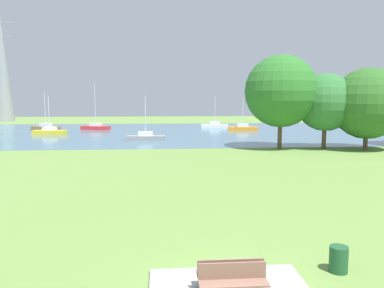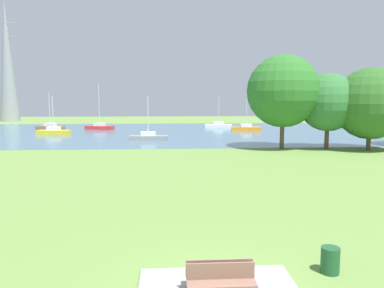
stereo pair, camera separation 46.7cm
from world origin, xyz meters
name	(u,v)px [view 1 (the left image)]	position (x,y,z in m)	size (l,w,h in m)	color
ground_plane	(183,161)	(0.00, 22.00, 0.00)	(160.00, 160.00, 0.00)	olive
bench_facing_water	(230,275)	(0.00, 0.27, 0.47)	(1.80, 0.48, 0.89)	tan
bench_facing_inland	(233,284)	(0.00, -0.27, 0.47)	(1.80, 0.48, 0.89)	tan
litter_bin	(339,259)	(3.52, 1.17, 0.40)	(0.56, 0.56, 0.80)	#1E512D
water_surface	(173,132)	(0.00, 50.00, 0.01)	(140.00, 40.00, 0.02)	slate
sailboat_brown	(46,127)	(-21.08, 55.62, 0.45)	(5.03, 2.93, 6.11)	brown
sailboat_white	(215,125)	(7.77, 58.14, 0.45)	(4.97, 2.22, 5.71)	white
sailboat_red	(96,127)	(-12.87, 55.57, 0.47)	(5.03, 2.78, 7.68)	red
sailboat_gray	(146,137)	(-3.79, 38.03, 0.45)	(4.87, 1.76, 5.59)	gray
sailboat_orange	(243,128)	(11.44, 51.64, 0.44)	(4.95, 2.07, 5.24)	orange
sailboat_yellow	(50,132)	(-18.03, 47.12, 0.45)	(4.98, 2.26, 5.59)	yellow
tree_east_near	(281,91)	(10.55, 29.30, 5.99)	(7.47, 7.47, 9.73)	brown
tree_west_near	(325,102)	(15.18, 28.89, 4.85)	(5.98, 5.98, 7.85)	brown
tree_east_far	(367,104)	(19.08, 27.72, 4.73)	(7.22, 7.22, 8.34)	brown
electricity_pylon	(1,60)	(-37.52, 80.67, 13.79)	(6.40, 4.40, 27.55)	gray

